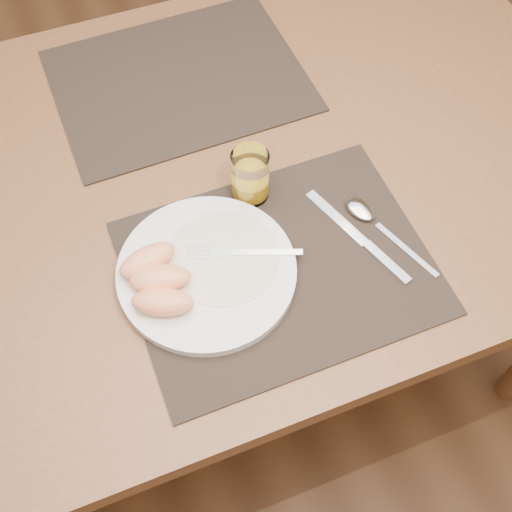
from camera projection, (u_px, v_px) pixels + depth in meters
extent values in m
plane|color=brown|center=(232.00, 346.00, 1.72)|extent=(5.00, 5.00, 0.00)
cube|color=brown|center=(219.00, 175.00, 1.10)|extent=(1.40, 0.90, 0.04)
cylinder|color=brown|center=(397.00, 96.00, 1.72)|extent=(0.06, 0.06, 0.71)
cube|color=black|center=(279.00, 267.00, 0.98)|extent=(0.45, 0.35, 0.00)
cube|color=black|center=(179.00, 80.00, 1.19)|extent=(0.46, 0.36, 0.00)
cylinder|color=white|center=(207.00, 272.00, 0.96)|extent=(0.27, 0.27, 0.02)
cylinder|color=white|center=(223.00, 257.00, 0.96)|extent=(0.17, 0.17, 0.00)
cube|color=silver|center=(265.00, 252.00, 0.97)|extent=(0.11, 0.05, 0.00)
cube|color=silver|center=(218.00, 252.00, 0.97)|extent=(0.03, 0.02, 0.00)
cube|color=silver|center=(198.00, 252.00, 0.97)|extent=(0.04, 0.03, 0.00)
cube|color=silver|center=(337.00, 218.00, 1.02)|extent=(0.06, 0.13, 0.00)
cube|color=silver|center=(387.00, 263.00, 0.97)|extent=(0.04, 0.09, 0.01)
cube|color=silver|center=(406.00, 250.00, 0.99)|extent=(0.05, 0.12, 0.00)
ellipsoid|color=silver|center=(360.00, 209.00, 1.02)|extent=(0.05, 0.07, 0.01)
cylinder|color=white|center=(250.00, 175.00, 1.01)|extent=(0.06, 0.06, 0.09)
cylinder|color=#EEB114|center=(250.00, 186.00, 1.03)|extent=(0.05, 0.05, 0.03)
ellipsoid|color=#FFA168|center=(163.00, 302.00, 0.90)|extent=(0.10, 0.08, 0.04)
ellipsoid|color=#FFA168|center=(160.00, 279.00, 0.92)|extent=(0.10, 0.06, 0.04)
ellipsoid|color=#FFA168|center=(147.00, 260.00, 0.94)|extent=(0.10, 0.06, 0.04)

